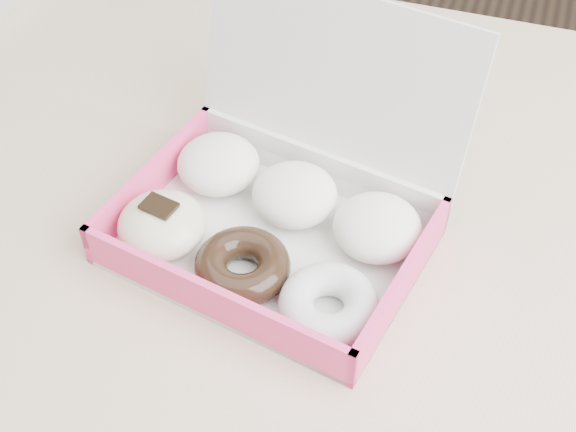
% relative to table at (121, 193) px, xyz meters
% --- Properties ---
extents(table, '(1.20, 0.80, 0.75)m').
position_rel_table_xyz_m(table, '(0.00, 0.00, 0.00)').
color(table, tan).
rests_on(table, ground).
extents(donut_box, '(0.34, 0.31, 0.21)m').
position_rel_table_xyz_m(donut_box, '(0.22, -0.07, 0.11)').
color(donut_box, white).
rests_on(donut_box, table).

